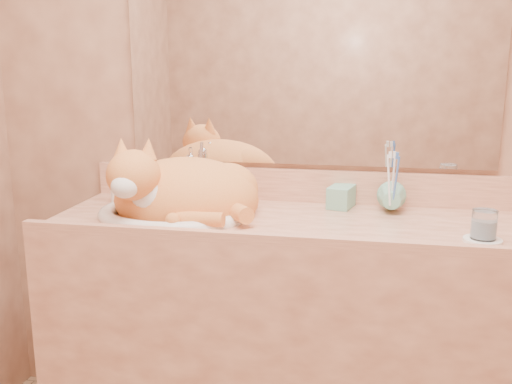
% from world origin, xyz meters
% --- Properties ---
extents(wall_back, '(2.40, 0.02, 2.50)m').
position_xyz_m(wall_back, '(0.00, 1.00, 1.25)').
color(wall_back, brown).
rests_on(wall_back, ground).
extents(vanity_counter, '(1.60, 0.55, 0.85)m').
position_xyz_m(vanity_counter, '(0.00, 0.72, 0.42)').
color(vanity_counter, '#A5634A').
rests_on(vanity_counter, floor).
extents(mirror, '(1.30, 0.02, 0.80)m').
position_xyz_m(mirror, '(0.00, 0.99, 1.39)').
color(mirror, white).
rests_on(mirror, wall_back).
extents(sink_basin, '(0.52, 0.45, 0.15)m').
position_xyz_m(sink_basin, '(-0.41, 0.70, 0.93)').
color(sink_basin, white).
rests_on(sink_basin, vanity_counter).
extents(faucet, '(0.08, 0.14, 0.19)m').
position_xyz_m(faucet, '(-0.41, 0.90, 0.94)').
color(faucet, silver).
rests_on(faucet, vanity_counter).
extents(cat, '(0.54, 0.46, 0.27)m').
position_xyz_m(cat, '(-0.39, 0.72, 0.94)').
color(cat, orange).
rests_on(cat, sink_basin).
extents(soap_dispenser, '(0.09, 0.09, 0.17)m').
position_xyz_m(soap_dispenser, '(0.12, 0.87, 0.94)').
color(soap_dispenser, '#74BA9E').
rests_on(soap_dispenser, vanity_counter).
extents(toothbrush_cup, '(0.10, 0.10, 0.09)m').
position_xyz_m(toothbrush_cup, '(0.30, 0.84, 0.90)').
color(toothbrush_cup, '#74BA9E').
rests_on(toothbrush_cup, vanity_counter).
extents(toothbrushes, '(0.04, 0.04, 0.22)m').
position_xyz_m(toothbrushes, '(0.30, 0.84, 0.98)').
color(toothbrushes, white).
rests_on(toothbrushes, toothbrush_cup).
extents(saucer, '(0.11, 0.11, 0.01)m').
position_xyz_m(saucer, '(0.54, 0.60, 0.85)').
color(saucer, white).
rests_on(saucer, vanity_counter).
extents(water_glass, '(0.07, 0.07, 0.08)m').
position_xyz_m(water_glass, '(0.54, 0.60, 0.90)').
color(water_glass, white).
rests_on(water_glass, saucer).
extents(lotion_bottle, '(0.05, 0.05, 0.11)m').
position_xyz_m(lotion_bottle, '(-0.67, 0.84, 0.91)').
color(lotion_bottle, white).
rests_on(lotion_bottle, vanity_counter).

